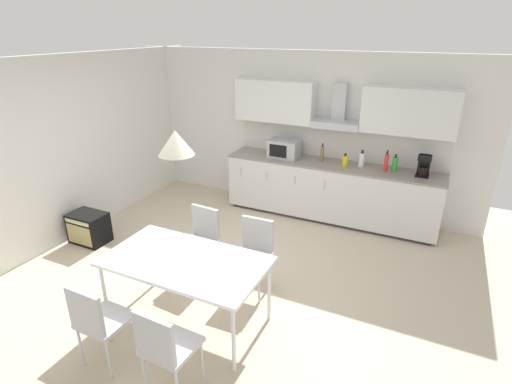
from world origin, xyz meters
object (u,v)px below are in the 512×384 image
bottle_yellow (345,161)px  bottle_white (362,160)px  bottle_red (386,163)px  chair_near_right (164,345)px  bottle_brown (322,154)px  coffee_maker (424,166)px  chair_far_right (254,248)px  bottle_green (395,164)px  guitar_amp (89,228)px  pendant_lamp (176,143)px  dining_table (185,263)px  microwave (284,149)px  chair_far_left (201,235)px  chair_near_left (97,318)px

bottle_yellow → bottle_white: (0.23, 0.09, 0.02)m
bottle_red → chair_near_right: bottle_red is taller
bottle_brown → coffee_maker: bearing=-0.9°
bottle_brown → bottle_yellow: 0.40m
chair_far_right → bottle_green: bearing=62.6°
bottle_red → chair_near_right: (-1.06, -3.86, -0.52)m
bottle_green → chair_far_right: (-1.18, -2.27, -0.50)m
coffee_maker → bottle_white: bearing=178.4°
bottle_green → guitar_amp: bearing=-148.8°
chair_far_right → pendant_lamp: bearing=-113.4°
dining_table → coffee_maker: bearing=58.0°
bottle_white → bottle_red: bearing=-10.2°
microwave → coffee_maker: coffee_maker is taller
microwave → bottle_yellow: size_ratio=2.39×
guitar_amp → microwave: bearing=47.2°
chair_far_left → guitar_amp: (-1.90, -0.02, -0.31)m
bottle_white → dining_table: 3.29m
microwave → bottle_brown: size_ratio=1.67×
dining_table → microwave: bearing=93.2°
chair_near_right → guitar_amp: (-2.61, 1.63, -0.31)m
chair_near_right → chair_far_left: same height
bottle_brown → chair_far_left: size_ratio=0.33×
bottle_brown → bottle_green: bearing=-0.1°
microwave → coffee_maker: 2.10m
bottle_green → chair_near_left: 4.39m
microwave → bottle_white: bearing=2.3°
bottle_brown → guitar_amp: (-2.70, -2.29, -0.82)m
microwave → chair_far_right: 2.34m
coffee_maker → chair_near_right: bearing=-111.9°
chair_near_right → pendant_lamp: bearing=113.4°
chair_near_left → bottle_red: bearing=65.2°
bottle_yellow → coffee_maker: bearing=3.4°
bottle_brown → bottle_white: bearing=-0.0°
chair_near_left → guitar_amp: 2.52m
bottle_green → dining_table: (-1.53, -3.10, -0.32)m
coffee_maker → guitar_amp: (-4.18, -2.27, -0.85)m
chair_near_right → bottle_green: bearing=73.3°
chair_far_left → guitar_amp: chair_far_left is taller
bottle_white → chair_far_left: (-1.41, -2.27, -0.50)m
chair_near_right → guitar_amp: chair_near_right is taller
bottle_brown → dining_table: 3.15m
bottle_white → pendant_lamp: 3.40m
coffee_maker → bottle_white: coffee_maker is taller
microwave → coffee_maker: (2.10, 0.03, 0.01)m
bottle_green → chair_near_right: 4.13m
pendant_lamp → bottle_green: bearing=63.6°
bottle_green → chair_near_right: bearing=-106.7°
bottle_white → chair_near_right: bearing=-100.1°
coffee_maker → bottle_green: coffee_maker is taller
bottle_yellow → chair_near_left: bearing=-107.3°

